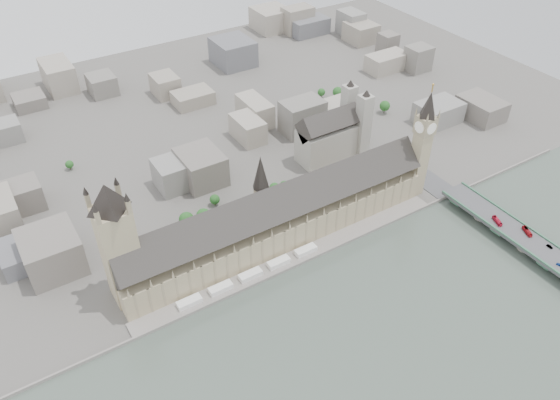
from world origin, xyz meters
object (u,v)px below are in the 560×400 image
car_blue (560,265)px  car_silver (550,246)px  westminster_abbey (333,134)px  car_approach (408,152)px  palace_of_westminster (277,218)px  red_bus_south (527,231)px  victoria_tower (117,238)px  red_bus_north (497,221)px  elizabeth_tower (423,137)px  westminster_bridge (518,238)px

car_blue → car_silver: car_blue is taller
westminster_abbey → car_approach: size_ratio=12.48×
palace_of_westminster → red_bus_south: palace_of_westminster is taller
victoria_tower → red_bus_north: size_ratio=8.31×
car_blue → car_approach: (9.00, 174.53, -0.03)m
elizabeth_tower → red_bus_south: bearing=-73.3°
victoria_tower → red_bus_south: victoria_tower is taller
victoria_tower → car_silver: size_ratio=20.21×
palace_of_westminster → westminster_bridge: (162.00, -107.20, -17.58)m
palace_of_westminster → red_bus_north: size_ratio=22.03×
westminster_abbey → car_silver: westminster_abbey is taller
elizabeth_tower → red_bus_south: 111.92m
palace_of_westminster → victoria_tower: size_ratio=2.65×
palace_of_westminster → westminster_bridge: palace_of_westminster is taller
palace_of_westminster → car_approach: 169.39m
elizabeth_tower → car_silver: 130.65m
red_bus_north → car_approach: 116.27m
car_blue → car_silver: (10.72, 16.74, -0.01)m
red_bus_north → car_silver: bearing=-54.7°
palace_of_westminster → car_blue: (157.64, -146.49, -11.63)m
red_bus_north → victoria_tower: bearing=-178.1°
car_blue → victoria_tower: bearing=134.4°
car_silver → car_approach: car_silver is taller
victoria_tower → car_silver: (290.36, -136.05, -44.14)m
westminster_bridge → westminster_abbey: westminster_abbey is taller
elizabeth_tower → victoria_tower: (-260.00, 18.00, -2.88)m
elizabeth_tower → red_bus_north: (19.34, -76.14, -46.16)m
car_blue → car_approach: 174.77m
red_bus_north → car_blue: (0.30, -58.64, -0.85)m
westminster_abbey → victoria_tower: bearing=-163.5°
red_bus_south → car_blue: red_bus_south is taller
elizabeth_tower → car_blue: bearing=-81.7°
car_silver → car_approach: size_ratio=0.91×
red_bus_north → red_bus_south: bearing=-44.7°
red_bus_north → car_approach: bearing=106.0°
elizabeth_tower → car_approach: bearing=54.2°
palace_of_westminster → red_bus_north: palace_of_westminster is taller
elizabeth_tower → westminster_bridge: elizabeth_tower is taller
westminster_abbey → red_bus_north: size_ratio=5.65×
red_bus_north → westminster_abbey: bearing=126.5°
victoria_tower → car_blue: bearing=-28.7°
car_approach → westminster_abbey: bearing=117.3°
victoria_tower → red_bus_south: bearing=-21.8°
westminster_bridge → car_approach: 135.46m
westminster_bridge → car_approach: (4.64, 135.25, 5.92)m
car_blue → red_bus_south: bearing=58.5°
westminster_abbey → red_bus_south: bearing=-73.0°
westminster_abbey → car_silver: (57.44, -205.05, -14.02)m
westminster_abbey → car_blue: (46.72, -221.79, -14.01)m
elizabeth_tower → westminster_bridge: bearing=-75.9°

